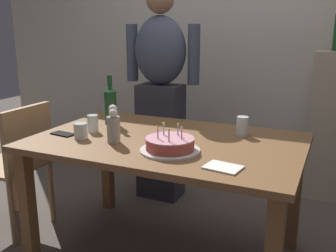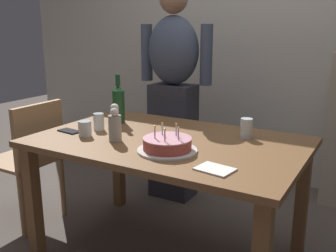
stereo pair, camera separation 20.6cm
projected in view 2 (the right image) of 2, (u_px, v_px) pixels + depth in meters
back_wall at (258, 33)px, 3.33m from camera, size 5.20×0.10×2.60m
dining_table at (168, 155)px, 2.20m from camera, size 1.50×0.96×0.74m
birthday_cake at (167, 145)px, 1.95m from camera, size 0.31×0.31×0.14m
water_glass_near at (99, 122)px, 2.36m from camera, size 0.06×0.06×0.10m
water_glass_far at (246, 128)px, 2.19m from camera, size 0.07×0.07×0.11m
water_glass_side at (85, 129)px, 2.23m from camera, size 0.08×0.08×0.09m
wine_bottle at (119, 104)px, 2.52m from camera, size 0.08×0.08×0.32m
cell_phone at (69, 131)px, 2.33m from camera, size 0.15×0.09×0.01m
napkin_stack at (215, 169)px, 1.71m from camera, size 0.18×0.14×0.01m
flower_vase at (115, 124)px, 2.12m from camera, size 0.07×0.07×0.21m
person_man_bearded at (173, 91)px, 2.99m from camera, size 0.61×0.27×1.66m
dining_chair at (31, 154)px, 2.62m from camera, size 0.42×0.42×0.87m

